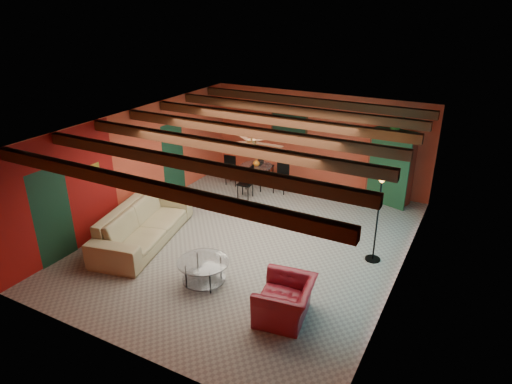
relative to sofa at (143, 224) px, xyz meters
The scene contains 11 objects.
room 3.16m from the sofa, 29.79° to the left, with size 6.52×8.01×2.71m.
sofa is the anchor object (origin of this frame).
armchair 4.06m from the sofa, 13.36° to the right, with size 1.06×0.93×0.69m, color maroon.
coffee_table 2.28m from the sofa, 19.67° to the right, with size 1.00×1.00×0.51m, color white, non-canonical shape.
dining_table 4.03m from the sofa, 78.76° to the left, with size 1.84×1.84×0.95m, color white, non-canonical shape.
armoire 6.54m from the sofa, 47.86° to the left, with size 1.09×0.53×1.91m, color maroon.
floor_lamp 5.13m from the sofa, 18.81° to the left, with size 0.40×0.40×1.98m, color black, non-canonical shape.
ceiling_fan 3.12m from the sofa, 27.54° to the left, with size 1.50×1.50×0.44m, color #472614, non-canonical shape.
painting 5.39m from the sofa, 75.96° to the left, with size 1.05×0.03×0.65m, color black.
potted_plant 6.74m from the sofa, 47.86° to the left, with size 0.43×0.37×0.48m, color #26661E.
vase 4.08m from the sofa, 78.76° to the left, with size 0.20×0.20×0.20m, color orange.
Camera 1 is at (4.34, -7.96, 5.15)m, focal length 31.77 mm.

